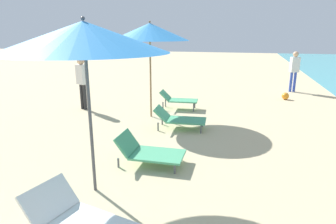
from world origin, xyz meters
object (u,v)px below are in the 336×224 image
Objects in this scene: lounger_second_shoreside at (148,151)px; lounger_farthest_inland at (179,118)px; person_walking_near at (294,67)px; lounger_farthest_shoreside at (178,99)px; lounger_second_inland at (79,221)px; umbrella_second at (84,37)px; umbrella_farthest at (150,32)px; person_walking_mid at (82,78)px; beach_ball at (285,96)px.

lounger_farthest_inland is at bearing 86.05° from lounger_second_shoreside.
lounger_second_shoreside is at bearing -44.56° from person_walking_near.
lounger_farthest_shoreside is 0.92× the size of lounger_farthest_inland.
lounger_second_inland is 11.44m from person_walking_near.
umbrella_farthest is (-0.48, 4.31, 0.09)m from umbrella_second.
lounger_second_inland is (0.44, -1.16, -2.11)m from umbrella_second.
umbrella_farthest is 2.49m from lounger_farthest_shoreside.
person_walking_near is 1.00× the size of person_walking_mid.
lounger_second_shoreside is at bearing -115.60° from beach_ball.
lounger_second_inland is at bearing -110.10° from beach_ball.
lounger_farthest_inland is at bearing -84.69° from person_walking_mid.
lounger_second_inland is 4.56m from lounger_farthest_inland.
umbrella_second is 10.04× the size of beach_ball.
beach_ball is at bearing 40.30° from umbrella_farthest.
beach_ball is (3.75, 7.89, -2.27)m from umbrella_second.
person_walking_near reaches higher than person_walking_mid.
lounger_farthest_shoreside is (-0.33, 6.56, 0.03)m from lounger_second_inland.
umbrella_second reaches higher than person_walking_near.
person_walking_near is (3.60, 6.22, 0.76)m from lounger_farthest_inland.
person_walking_near is at bearing -31.07° from person_walking_mid.
person_walking_mid is at bearing -169.78° from lounger_farthest_shoreside.
person_walking_mid is (-2.93, 4.57, -1.36)m from umbrella_second.
lounger_second_shoreside is 2.24m from lounger_farthest_inland.
lounger_farthest_inland reaches higher than beach_ball.
lounger_farthest_shoreside is (-0.42, 4.24, 0.08)m from lounger_second_shoreside.
lounger_farthest_shoreside is 5.92m from person_walking_near.
beach_ball is (3.14, 4.49, -0.15)m from lounger_farthest_inland.
person_walking_near is at bearing 64.72° from lounger_second_shoreside.
umbrella_farthest is at bearing 135.02° from lounger_farthest_inland.
lounger_farthest_inland is 0.81× the size of person_walking_near.
lounger_farthest_shoreside reaches higher than lounger_second_shoreside.
person_walking_mid reaches higher than lounger_farthest_inland.
lounger_second_shoreside is at bearing -89.50° from lounger_farthest_shoreside.
umbrella_second is 1.57× the size of person_walking_near.
lounger_second_shoreside is 9.26m from person_walking_near.
lounger_farthest_shoreside reaches higher than beach_ball.
person_walking_near is 6.42× the size of beach_ball.
person_walking_near is at bearing 83.57° from lounger_second_inland.
lounger_farthest_inland is (0.61, 3.40, -2.12)m from umbrella_second.
lounger_farthest_shoreside is at bearing 99.17° from lounger_farthest_inland.
lounger_second_shoreside is 0.75× the size of person_walking_mid.
person_walking_near is at bearing 75.13° from beach_ball.
beach_ball is at bearing 62.66° from lounger_second_shoreside.
lounger_second_inland is at bearing -92.22° from lounger_farthest_shoreside.
lounger_second_shoreside is 0.92× the size of lounger_farthest_inland.
lounger_second_shoreside is 1.00× the size of lounger_farthest_shoreside.
person_walking_mid reaches higher than lounger_farthest_shoreside.
person_walking_near is (3.77, 10.77, 0.75)m from lounger_second_inland.
umbrella_farthest reaches higher than lounger_second_inland.
person_walking_near is 8.73m from person_walking_mid.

